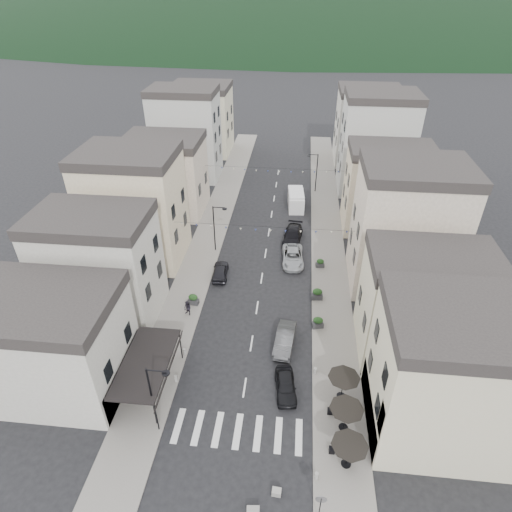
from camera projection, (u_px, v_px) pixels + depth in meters
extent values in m
plane|color=black|center=(234.00, 457.00, 29.88)|extent=(700.00, 700.00, 0.00)
cube|color=slate|center=(213.00, 225.00, 56.96)|extent=(4.00, 76.00, 0.12)
cube|color=slate|center=(327.00, 231.00, 55.67)|extent=(4.00, 76.00, 0.12)
ellipsoid|color=black|center=(301.00, 23.00, 278.00)|extent=(640.00, 360.00, 70.00)
cube|color=#B1ADA2|center=(44.00, 347.00, 33.14)|extent=(12.00, 8.00, 8.00)
cube|color=beige|center=(450.00, 381.00, 29.16)|extent=(10.00, 8.00, 10.00)
cube|color=black|center=(146.00, 362.00, 32.89)|extent=(3.60, 7.50, 0.15)
cube|color=black|center=(169.00, 369.00, 33.01)|extent=(0.34, 7.50, 0.99)
cylinder|color=black|center=(157.00, 416.00, 30.74)|extent=(0.10, 0.10, 3.20)
cylinder|color=black|center=(181.00, 346.00, 36.53)|extent=(0.10, 0.10, 3.20)
cube|color=#B1ADA2|center=(101.00, 270.00, 39.94)|extent=(10.00, 7.00, 10.00)
cube|color=#262323|center=(88.00, 218.00, 36.88)|extent=(10.20, 7.14, 1.00)
cube|color=#C9B597|center=(135.00, 211.00, 47.65)|extent=(10.00, 8.00, 12.00)
cube|color=#262323|center=(125.00, 155.00, 44.04)|extent=(10.20, 8.16, 1.00)
cube|color=#AFA08E|center=(166.00, 178.00, 58.27)|extent=(10.00, 8.00, 9.50)
cube|color=#262323|center=(162.00, 140.00, 55.36)|extent=(10.20, 8.16, 1.00)
cube|color=#B3B3AE|center=(186.00, 137.00, 67.23)|extent=(10.00, 7.00, 13.00)
cube|color=#262323|center=(182.00, 91.00, 63.34)|extent=(10.20, 7.14, 1.00)
cube|color=beige|center=(203.00, 121.00, 77.71)|extent=(10.00, 9.00, 11.00)
cube|color=#262323|center=(200.00, 87.00, 74.37)|extent=(10.20, 9.18, 1.00)
cube|color=beige|center=(423.00, 309.00, 36.05)|extent=(10.00, 7.00, 9.00)
cube|color=#262323|center=(437.00, 261.00, 33.28)|extent=(10.20, 7.14, 1.00)
cube|color=#AFA08E|center=(405.00, 232.00, 43.35)|extent=(10.00, 8.00, 12.50)
cube|color=#262323|center=(419.00, 169.00, 39.60)|extent=(10.20, 8.16, 1.00)
cube|color=#C9B597|center=(386.00, 192.00, 53.97)|extent=(10.00, 7.00, 10.00)
cube|color=#262323|center=(393.00, 150.00, 50.92)|extent=(10.20, 7.14, 1.00)
cube|color=#B3B3AE|center=(376.00, 147.00, 62.92)|extent=(10.00, 8.00, 13.50)
cube|color=#262323|center=(384.00, 95.00, 58.90)|extent=(10.20, 8.16, 1.00)
cube|color=#B1ADA2|center=(366.00, 129.00, 73.41)|extent=(10.00, 9.00, 11.50)
cube|color=#262323|center=(371.00, 90.00, 69.93)|extent=(10.20, 9.18, 1.00)
cylinder|color=black|center=(347.00, 457.00, 28.51)|extent=(0.06, 0.06, 2.30)
cone|color=black|center=(349.00, 448.00, 27.90)|extent=(2.50, 2.50, 0.55)
cylinder|color=black|center=(346.00, 464.00, 28.94)|extent=(0.70, 0.70, 0.04)
cylinder|color=black|center=(345.00, 421.00, 30.83)|extent=(0.06, 0.06, 2.30)
cone|color=black|center=(346.00, 411.00, 30.22)|extent=(2.50, 2.50, 0.55)
cylinder|color=black|center=(343.00, 427.00, 31.26)|extent=(0.70, 0.70, 0.04)
cylinder|color=black|center=(342.00, 389.00, 33.14)|extent=(0.06, 0.06, 2.30)
cone|color=black|center=(344.00, 380.00, 32.53)|extent=(2.50, 2.50, 0.55)
cylinder|color=black|center=(341.00, 396.00, 33.58)|extent=(0.70, 0.70, 0.04)
cylinder|color=black|center=(152.00, 398.00, 30.40)|extent=(0.14, 0.14, 6.00)
cylinder|color=black|center=(156.00, 371.00, 28.73)|extent=(1.40, 0.10, 0.10)
cylinder|color=black|center=(166.00, 373.00, 28.75)|extent=(0.56, 0.56, 0.08)
cylinder|color=black|center=(214.00, 229.00, 50.25)|extent=(0.14, 0.14, 6.00)
cylinder|color=black|center=(219.00, 207.00, 48.58)|extent=(1.40, 0.10, 0.10)
cylinder|color=black|center=(225.00, 209.00, 48.60)|extent=(0.56, 0.56, 0.08)
cylinder|color=black|center=(317.00, 173.00, 64.08)|extent=(0.14, 0.14, 6.00)
cylinder|color=black|center=(313.00, 155.00, 62.53)|extent=(1.40, 0.10, 0.10)
cylinder|color=black|center=(309.00, 156.00, 62.67)|extent=(0.56, 0.56, 0.08)
cylinder|color=black|center=(320.00, 509.00, 25.79)|extent=(0.07, 0.07, 2.50)
cylinder|color=slate|center=(321.00, 499.00, 25.18)|extent=(0.70, 0.04, 0.70)
cylinder|color=gray|center=(176.00, 378.00, 35.10)|extent=(0.26, 0.26, 0.60)
cylinder|color=gray|center=(185.00, 351.00, 37.59)|extent=(0.26, 0.26, 0.60)
cylinder|color=gray|center=(315.00, 371.00, 35.77)|extent=(0.26, 0.26, 0.60)
cylinder|color=gray|center=(316.00, 476.00, 28.33)|extent=(0.26, 0.26, 0.60)
cylinder|color=black|center=(263.00, 227.00, 44.75)|extent=(19.00, 0.02, 0.02)
cone|color=beige|center=(182.00, 224.00, 45.60)|extent=(0.28, 0.28, 0.24)
cone|color=navy|center=(196.00, 225.00, 45.51)|extent=(0.28, 0.28, 0.24)
cone|color=beige|center=(211.00, 227.00, 45.42)|extent=(0.28, 0.28, 0.24)
cone|color=navy|center=(226.00, 228.00, 45.32)|extent=(0.28, 0.28, 0.24)
cone|color=beige|center=(241.00, 229.00, 45.21)|extent=(0.28, 0.28, 0.24)
cone|color=navy|center=(255.00, 230.00, 45.08)|extent=(0.28, 0.28, 0.24)
cone|color=beige|center=(270.00, 231.00, 44.95)|extent=(0.28, 0.28, 0.24)
cone|color=navy|center=(285.00, 232.00, 44.80)|extent=(0.28, 0.28, 0.24)
cone|color=beige|center=(301.00, 232.00, 44.64)|extent=(0.28, 0.28, 0.24)
cone|color=navy|center=(316.00, 232.00, 44.46)|extent=(0.28, 0.28, 0.24)
cone|color=beige|center=(331.00, 232.00, 44.28)|extent=(0.28, 0.28, 0.24)
cone|color=navy|center=(347.00, 232.00, 44.10)|extent=(0.28, 0.28, 0.24)
cylinder|color=black|center=(274.00, 168.00, 57.98)|extent=(19.00, 0.02, 0.02)
cone|color=beige|center=(211.00, 167.00, 58.83)|extent=(0.28, 0.28, 0.24)
cone|color=navy|center=(222.00, 168.00, 58.75)|extent=(0.28, 0.28, 0.24)
cone|color=beige|center=(233.00, 169.00, 58.65)|extent=(0.28, 0.28, 0.24)
cone|color=navy|center=(245.00, 170.00, 58.55)|extent=(0.28, 0.28, 0.24)
cone|color=beige|center=(256.00, 171.00, 58.44)|extent=(0.28, 0.28, 0.24)
cone|color=navy|center=(268.00, 171.00, 58.32)|extent=(0.28, 0.28, 0.24)
cone|color=beige|center=(279.00, 172.00, 58.18)|extent=(0.28, 0.28, 0.24)
cone|color=navy|center=(291.00, 172.00, 58.03)|extent=(0.28, 0.28, 0.24)
cone|color=beige|center=(303.00, 172.00, 57.87)|extent=(0.28, 0.28, 0.24)
cone|color=navy|center=(314.00, 172.00, 57.70)|extent=(0.28, 0.28, 0.24)
cone|color=beige|center=(326.00, 172.00, 57.51)|extent=(0.28, 0.28, 0.24)
cone|color=navy|center=(338.00, 172.00, 57.33)|extent=(0.28, 0.28, 0.24)
imported|color=black|center=(286.00, 385.00, 34.18)|extent=(2.11, 4.13, 1.35)
imported|color=#38393B|center=(285.00, 339.00, 38.37)|extent=(2.05, 4.67, 1.49)
imported|color=#9A9DA2|center=(293.00, 257.00, 49.46)|extent=(2.72, 5.38, 1.46)
imported|color=black|center=(293.00, 236.00, 53.34)|extent=(2.68, 5.52, 1.55)
imported|color=black|center=(220.00, 271.00, 47.21)|extent=(1.93, 4.13, 1.37)
cube|color=white|center=(296.00, 200.00, 60.96)|extent=(2.48, 5.42, 2.20)
cube|color=white|center=(296.00, 194.00, 59.77)|extent=(2.29, 3.66, 0.55)
cylinder|color=black|center=(290.00, 211.00, 59.74)|extent=(0.33, 0.79, 0.77)
cylinder|color=black|center=(303.00, 211.00, 59.69)|extent=(0.33, 0.79, 0.77)
cylinder|color=black|center=(289.00, 198.00, 63.03)|extent=(0.33, 0.79, 0.77)
cylinder|color=black|center=(301.00, 198.00, 62.99)|extent=(0.33, 0.79, 0.77)
imported|color=black|center=(163.00, 340.00, 38.05)|extent=(0.66, 0.49, 1.66)
imported|color=black|center=(188.00, 308.00, 41.63)|extent=(0.97, 0.89, 1.60)
cube|color=gray|center=(253.00, 511.00, 26.62)|extent=(0.84, 0.57, 0.50)
cube|color=gray|center=(277.00, 492.00, 27.63)|extent=(0.63, 0.49, 0.45)
cube|color=#303032|center=(151.00, 359.00, 36.85)|extent=(1.18, 0.80, 0.54)
ellipsoid|color=black|center=(150.00, 355.00, 36.52)|extent=(0.95, 0.61, 0.69)
cube|color=#2D2D30|center=(193.00, 302.00, 43.28)|extent=(1.13, 0.71, 0.53)
ellipsoid|color=black|center=(193.00, 297.00, 42.96)|extent=(0.94, 0.60, 0.68)
cube|color=#323235|center=(318.00, 325.00, 40.45)|extent=(1.19, 0.85, 0.53)
ellipsoid|color=black|center=(318.00, 320.00, 40.12)|extent=(0.94, 0.60, 0.68)
cube|color=#2D2D2F|center=(317.00, 296.00, 43.96)|extent=(1.18, 0.72, 0.56)
ellipsoid|color=black|center=(317.00, 292.00, 43.62)|extent=(0.99, 0.63, 0.72)
cube|color=#313134|center=(320.00, 265.00, 48.72)|extent=(1.01, 0.66, 0.47)
ellipsoid|color=black|center=(320.00, 261.00, 48.43)|extent=(0.83, 0.53, 0.60)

